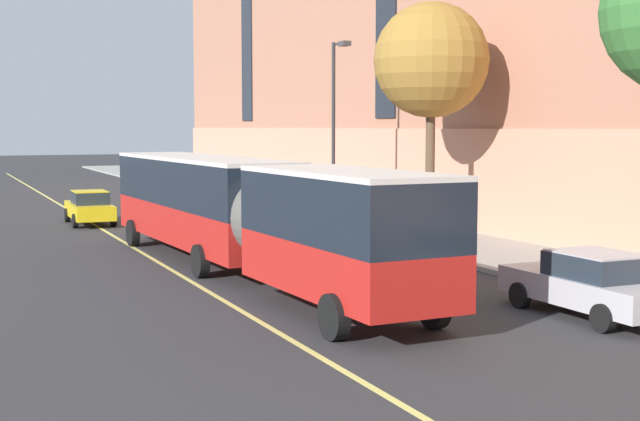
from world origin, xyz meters
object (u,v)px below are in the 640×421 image
Objects in this scene: taxi_cab at (90,207)px; street_lamp at (335,116)px; city_bus at (242,209)px; parked_car_silver_5 at (591,284)px; parked_car_white_0 at (388,234)px; street_tree_far_uptown at (431,61)px; parked_car_green_2 at (205,192)px; parked_car_red_4 at (279,209)px.

taxi_cab is 0.58× the size of street_lamp.
city_bus is 4.23× the size of parked_car_silver_5.
street_tree_far_uptown is (3.16, 2.49, 6.20)m from parked_car_white_0.
parked_car_white_0 is 10.76m from parked_car_silver_5.
parked_car_green_2 is at bearing 89.71° from parked_car_silver_5.
parked_car_silver_5 is 26.36m from taxi_cab.
city_bus is at bearing -115.76° from parked_car_red_4.
street_tree_far_uptown is (10.96, -12.02, 6.20)m from taxi_cab.
parked_car_green_2 is at bearing 99.60° from street_tree_far_uptown.
street_lamp is at bearing -82.72° from parked_car_green_2.
city_bus is 13.64m from parked_car_red_4.
street_lamp is (7.62, 9.87, 2.91)m from city_bus.
city_bus is 2.22× the size of street_tree_far_uptown.
taxi_cab is at bearing 106.57° from parked_car_silver_5.
street_tree_far_uptown is at bearing 75.42° from parked_car_silver_5.
city_bus reaches higher than parked_car_silver_5.
parked_car_white_0 is (5.96, 1.92, -1.25)m from city_bus.
parked_car_silver_5 is (-0.29, -10.75, 0.00)m from parked_car_white_0.
street_lamp is (-1.50, 5.47, -2.05)m from street_tree_far_uptown.
parked_car_green_2 is at bearing 90.31° from parked_car_white_0.
parked_car_silver_5 is 15.02m from street_tree_far_uptown.
parked_car_silver_5 is 0.60× the size of street_lamp.
city_bus is 16.57m from taxi_cab.
street_tree_far_uptown reaches higher than city_bus.
parked_car_silver_5 is 19.26m from street_lamp.
street_tree_far_uptown reaches higher than street_lamp.
street_lamp is at bearing 78.22° from parked_car_white_0.
parked_car_red_4 is at bearing -28.42° from taxi_cab.
parked_car_white_0 is at bearing 88.48° from parked_car_silver_5.
parked_car_white_0 is at bearing -101.78° from street_lamp.
parked_car_green_2 is 32.62m from parked_car_silver_5.
city_bus reaches higher than parked_car_red_4.
city_bus is at bearing -103.80° from parked_car_green_2.
parked_car_white_0 is 1.03× the size of taxi_cab.
parked_car_white_0 and parked_car_red_4 have the same top height.
street_tree_far_uptown is (3.44, 13.24, 6.20)m from parked_car_silver_5.
parked_car_red_4 is 0.92× the size of parked_car_silver_5.
taxi_cab is at bearing 132.36° from street_tree_far_uptown.
street_tree_far_uptown is at bearing -67.67° from parked_car_red_4.
parked_car_red_4 is at bearing 90.32° from parked_car_white_0.
parked_car_green_2 is at bearing 90.30° from parked_car_red_4.
street_lamp reaches higher than parked_car_red_4.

